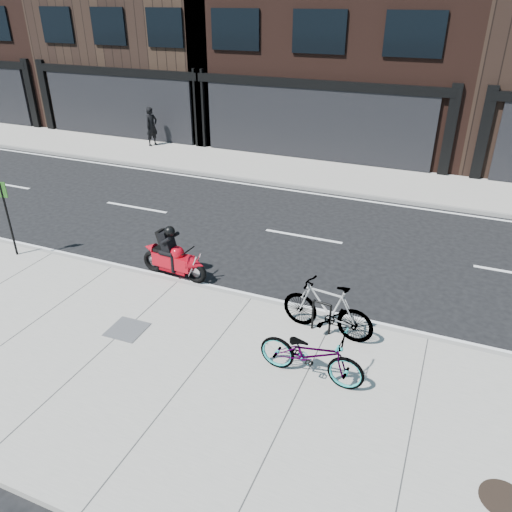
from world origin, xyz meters
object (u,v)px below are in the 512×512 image
at_px(manhole_cover, 503,499).
at_px(utility_grate, 127,329).
at_px(sign_post, 7,212).
at_px(motorcycle, 176,258).
at_px(bicycle_rear, 327,309).
at_px(pedestrian, 152,126).
at_px(bicycle_front, 311,354).
at_px(bike_rack, 322,314).

distance_m(manhole_cover, utility_grate, 7.44).
bearing_deg(sign_post, motorcycle, -5.91).
distance_m(bicycle_rear, utility_grate, 4.27).
bearing_deg(pedestrian, sign_post, -150.27).
xyz_separation_m(utility_grate, sign_post, (-4.88, 1.74, 1.24)).
relative_size(manhole_cover, sign_post, 0.32).
xyz_separation_m(bicycle_front, motorcycle, (-4.31, 2.44, -0.08)).
relative_size(bicycle_front, bicycle_rear, 1.01).
height_order(bicycle_front, motorcycle, motorcycle).
distance_m(pedestrian, utility_grate, 14.98).
relative_size(bicycle_front, motorcycle, 1.05).
distance_m(bike_rack, pedestrian, 16.12).
height_order(bicycle_rear, sign_post, sign_post).
xyz_separation_m(bike_rack, bicycle_rear, (0.12, 0.00, 0.17)).
bearing_deg(utility_grate, bicycle_front, 1.36).
distance_m(bike_rack, sign_post, 8.74).
bearing_deg(motorcycle, sign_post, -166.08).
relative_size(bicycle_front, pedestrian, 1.14).
bearing_deg(bike_rack, bicycle_rear, 0.00).
relative_size(pedestrian, sign_post, 0.85).
height_order(bicycle_rear, motorcycle, motorcycle).
distance_m(bicycle_front, pedestrian, 17.31).
bearing_deg(bicycle_rear, motorcycle, -95.97).
bearing_deg(sign_post, manhole_cover, -29.75).
bearing_deg(bicycle_front, bike_rack, 11.54).
distance_m(bike_rack, bicycle_rear, 0.21).
bearing_deg(sign_post, utility_grate, -35.36).
relative_size(utility_grate, sign_post, 0.36).
relative_size(bike_rack, sign_post, 0.35).
distance_m(motorcycle, pedestrian, 12.69).
bearing_deg(sign_post, bicycle_rear, -17.00).
bearing_deg(bicycle_rear, bicycle_front, 11.42).
bearing_deg(bike_rack, bicycle_front, -81.41).
height_order(motorcycle, pedestrian, pedestrian).
bearing_deg(bike_rack, sign_post, 178.68).
xyz_separation_m(bicycle_front, utility_grate, (-4.04, -0.10, -0.52)).
bearing_deg(motorcycle, manhole_cover, -22.75).
xyz_separation_m(bicycle_front, sign_post, (-8.92, 1.65, 0.72)).
bearing_deg(pedestrian, bicycle_front, -121.85).
xyz_separation_m(bike_rack, motorcycle, (-4.09, 0.99, 0.02)).
bearing_deg(bike_rack, pedestrian, 135.58).
bearing_deg(manhole_cover, motorcycle, 153.12).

